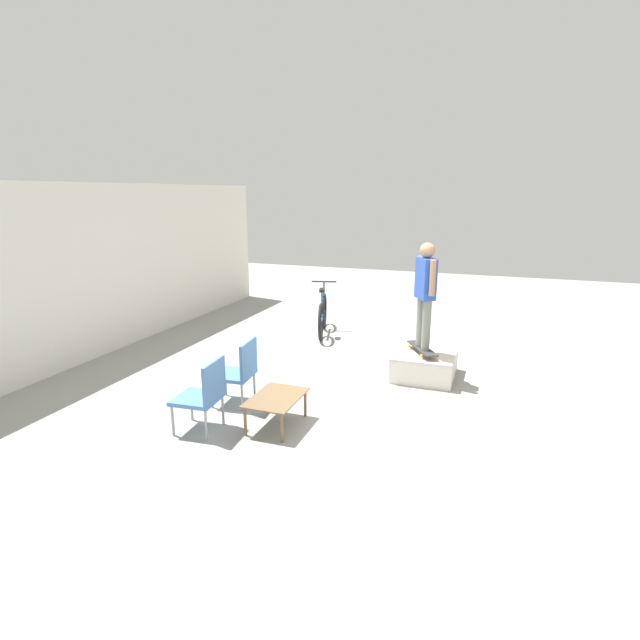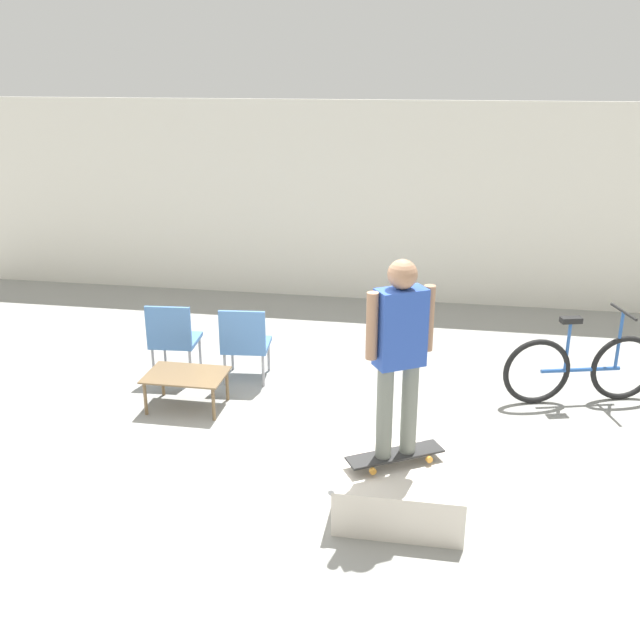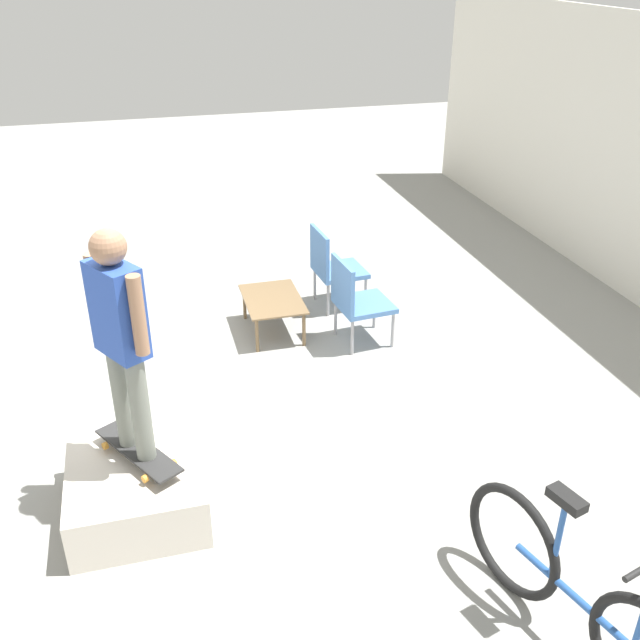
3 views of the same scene
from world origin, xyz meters
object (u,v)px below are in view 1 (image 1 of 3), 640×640
(coffee_table, at_px, (276,400))
(patio_chair_right, at_px, (239,369))
(bicycle, at_px, (323,315))
(patio_chair_left, at_px, (204,392))
(skate_ramp_box, at_px, (425,364))
(skateboard_on_ramp, at_px, (422,348))
(person_skater, at_px, (425,288))

(coffee_table, relative_size, patio_chair_right, 0.92)
(bicycle, bearing_deg, patio_chair_left, 165.87)
(skate_ramp_box, height_order, coffee_table, skate_ramp_box)
(skate_ramp_box, xyz_separation_m, bicycle, (1.77, 2.35, 0.20))
(skateboard_on_ramp, xyz_separation_m, patio_chair_left, (-2.74, 2.19, 0.03))
(skate_ramp_box, xyz_separation_m, person_skater, (-0.06, 0.04, 1.24))
(patio_chair_left, height_order, patio_chair_right, same)
(bicycle, bearing_deg, coffee_table, 176.31)
(person_skater, bearing_deg, skateboard_on_ramp, 175.39)
(skate_ramp_box, relative_size, patio_chair_left, 1.15)
(skateboard_on_ramp, bearing_deg, bicycle, 20.93)
(skate_ramp_box, xyz_separation_m, patio_chair_right, (-1.93, 2.23, 0.31))
(skate_ramp_box, distance_m, bicycle, 2.95)
(patio_chair_left, bearing_deg, person_skater, 136.97)
(skate_ramp_box, height_order, patio_chair_left, patio_chair_left)
(skate_ramp_box, xyz_separation_m, skateboard_on_ramp, (-0.06, 0.04, 0.28))
(coffee_table, xyz_separation_m, patio_chair_left, (-0.42, 0.76, 0.16))
(patio_chair_right, relative_size, bicycle, 0.54)
(skateboard_on_ramp, distance_m, bicycle, 2.95)
(person_skater, relative_size, coffee_table, 1.94)
(person_skater, relative_size, patio_chair_left, 1.79)
(patio_chair_left, xyz_separation_m, bicycle, (4.57, 0.12, -0.11))
(skate_ramp_box, distance_m, person_skater, 1.25)
(skate_ramp_box, height_order, bicycle, bicycle)
(skateboard_on_ramp, distance_m, patio_chair_right, 2.88)
(person_skater, distance_m, patio_chair_left, 3.63)
(skateboard_on_ramp, relative_size, patio_chair_right, 0.88)
(person_skater, bearing_deg, patio_chair_left, 110.18)
(coffee_table, bearing_deg, skate_ramp_box, -31.87)
(skateboard_on_ramp, height_order, person_skater, person_skater)
(skateboard_on_ramp, distance_m, coffee_table, 2.72)
(skateboard_on_ramp, height_order, bicycle, bicycle)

